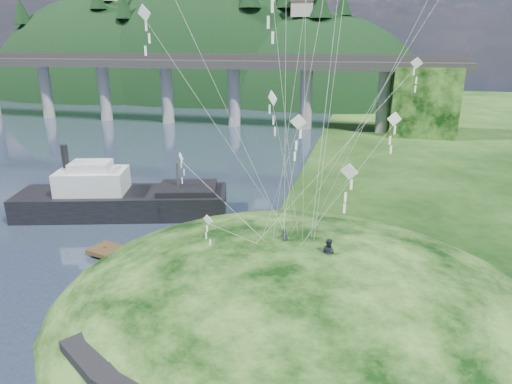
# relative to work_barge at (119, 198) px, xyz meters

# --- Properties ---
(ground) EXTENTS (320.00, 320.00, 0.00)m
(ground) POSITION_rel_work_barge_xyz_m (13.30, -15.65, -1.91)
(ground) COLOR black
(ground) RESTS_ON ground
(grass_hill) EXTENTS (36.00, 32.00, 13.00)m
(grass_hill) POSITION_rel_work_barge_xyz_m (21.30, -13.65, -3.41)
(grass_hill) COLOR black
(grass_hill) RESTS_ON ground
(bridge) EXTENTS (160.00, 11.00, 15.00)m
(bridge) POSITION_rel_work_barge_xyz_m (-13.16, 54.41, 7.80)
(bridge) COLOR #2D2B2B
(bridge) RESTS_ON ground
(far_ridge) EXTENTS (153.00, 70.00, 94.50)m
(far_ridge) POSITION_rel_work_barge_xyz_m (-30.28, 106.52, -9.34)
(far_ridge) COLOR black
(far_ridge) RESTS_ON ground
(work_barge) EXTENTS (22.53, 11.62, 7.61)m
(work_barge) POSITION_rel_work_barge_xyz_m (0.00, 0.00, 0.00)
(work_barge) COLOR black
(work_barge) RESTS_ON ground
(wooden_dock) EXTENTS (15.23, 5.87, 1.08)m
(wooden_dock) POSITION_rel_work_barge_xyz_m (9.93, -10.57, -1.43)
(wooden_dock) COLOR #3A2A17
(wooden_dock) RESTS_ON ground
(kite_flyers) EXTENTS (3.96, 2.03, 1.91)m
(kite_flyers) POSITION_rel_work_barge_xyz_m (22.52, -14.14, 3.98)
(kite_flyers) COLOR #252831
(kite_flyers) RESTS_ON ground
(kite_swarm) EXTENTS (19.67, 17.38, 21.33)m
(kite_swarm) POSITION_rel_work_barge_xyz_m (21.68, -16.05, 16.58)
(kite_swarm) COLOR white
(kite_swarm) RESTS_ON ground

